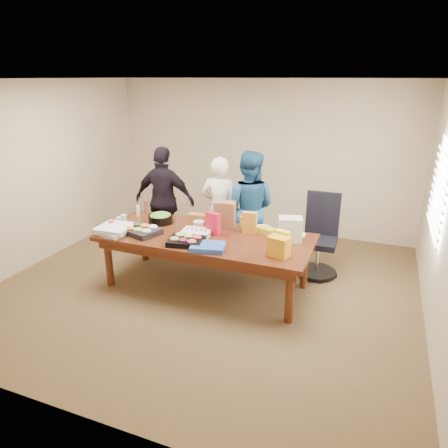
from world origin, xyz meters
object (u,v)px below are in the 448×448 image
at_px(office_chair, 319,238).
at_px(person_right, 248,208).
at_px(conference_table, 206,261).
at_px(person_center, 220,209).
at_px(sheet_cake, 197,232).
at_px(salad_bowl, 161,219).

relative_size(office_chair, person_right, 0.66).
height_order(conference_table, office_chair, office_chair).
xyz_separation_m(person_center, sheet_cake, (0.05, -0.96, -0.03)).
bearing_deg(office_chair, person_right, 174.01).
xyz_separation_m(office_chair, person_center, (-1.52, 0.03, 0.24)).
xyz_separation_m(office_chair, person_right, (-1.09, 0.09, 0.30)).
bearing_deg(salad_bowl, sheet_cake, -20.19).
xyz_separation_m(conference_table, office_chair, (1.35, 0.90, 0.19)).
bearing_deg(person_center, salad_bowl, 43.49).
relative_size(person_center, salad_bowl, 4.61).
height_order(person_center, salad_bowl, person_center).
height_order(conference_table, salad_bowl, salad_bowl).
bearing_deg(office_chair, conference_table, -147.43).
distance_m(office_chair, person_center, 1.54).
distance_m(person_center, person_right, 0.44).
height_order(person_right, salad_bowl, person_right).
bearing_deg(sheet_cake, person_center, 86.36).
bearing_deg(person_right, office_chair, 170.63).
bearing_deg(conference_table, person_center, 100.40).
xyz_separation_m(office_chair, salad_bowl, (-2.15, -0.67, 0.24)).
distance_m(conference_table, salad_bowl, 0.94).
bearing_deg(conference_table, office_chair, 33.74).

